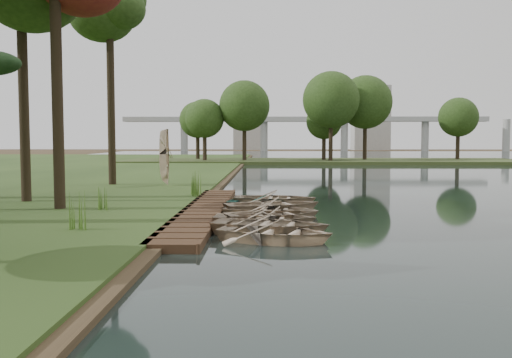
{
  "coord_description": "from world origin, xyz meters",
  "views": [
    {
      "loc": [
        0.96,
        -22.61,
        3.04
      ],
      "look_at": [
        0.47,
        1.18,
        1.38
      ],
      "focal_mm": 40.0,
      "sensor_mm": 36.0,
      "label": 1
    }
  ],
  "objects_px": {
    "rowboat_0": "(275,230)",
    "rowboat_1": "(270,223)",
    "boardwalk": "(204,212)",
    "rowboat_2": "(265,216)",
    "stored_rowboat": "(167,180)"
  },
  "relations": [
    {
      "from": "rowboat_2",
      "to": "stored_rowboat",
      "type": "distance_m",
      "value": 15.56
    },
    {
      "from": "rowboat_1",
      "to": "rowboat_2",
      "type": "height_order",
      "value": "rowboat_1"
    },
    {
      "from": "stored_rowboat",
      "to": "rowboat_1",
      "type": "bearing_deg",
      "value": -162.9
    },
    {
      "from": "rowboat_0",
      "to": "rowboat_2",
      "type": "distance_m",
      "value": 2.92
    },
    {
      "from": "boardwalk",
      "to": "stored_rowboat",
      "type": "xyz_separation_m",
      "value": [
        -3.47,
        11.07,
        0.5
      ]
    },
    {
      "from": "rowboat_1",
      "to": "stored_rowboat",
      "type": "relative_size",
      "value": 1.11
    },
    {
      "from": "boardwalk",
      "to": "rowboat_2",
      "type": "bearing_deg",
      "value": -53.32
    },
    {
      "from": "rowboat_2",
      "to": "stored_rowboat",
      "type": "bearing_deg",
      "value": 28.47
    },
    {
      "from": "rowboat_2",
      "to": "stored_rowboat",
      "type": "height_order",
      "value": "stored_rowboat"
    },
    {
      "from": "rowboat_0",
      "to": "rowboat_1",
      "type": "xyz_separation_m",
      "value": [
        -0.12,
        1.26,
        0.03
      ]
    },
    {
      "from": "boardwalk",
      "to": "rowboat_2",
      "type": "height_order",
      "value": "rowboat_2"
    },
    {
      "from": "boardwalk",
      "to": "rowboat_0",
      "type": "distance_m",
      "value": 6.81
    },
    {
      "from": "boardwalk",
      "to": "stored_rowboat",
      "type": "relative_size",
      "value": 4.78
    },
    {
      "from": "boardwalk",
      "to": "rowboat_1",
      "type": "relative_size",
      "value": 4.32
    },
    {
      "from": "boardwalk",
      "to": "stored_rowboat",
      "type": "height_order",
      "value": "stored_rowboat"
    }
  ]
}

